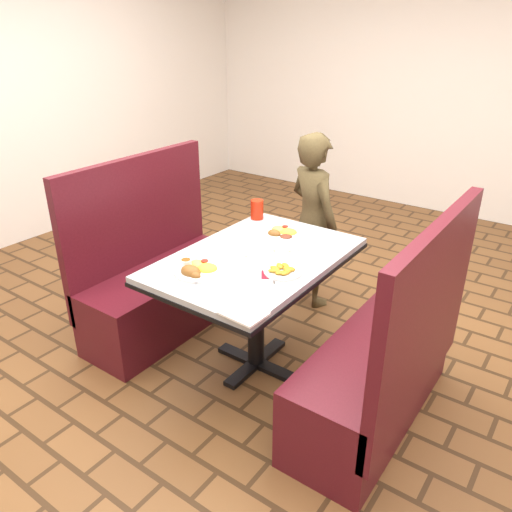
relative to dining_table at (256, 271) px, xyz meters
name	(u,v)px	position (x,y,z in m)	size (l,w,h in m)	color
room	(256,29)	(0.00, 0.00, 1.26)	(7.00, 7.04, 2.82)	brown
dining_table	(256,271)	(0.00, 0.00, 0.00)	(0.81, 1.21, 0.75)	#B2B4B7
booth_bench_left	(161,283)	(-0.80, 0.00, -0.32)	(0.47, 1.20, 1.17)	#54131C
booth_bench_right	(382,368)	(0.80, 0.00, -0.32)	(0.47, 1.20, 1.17)	#54131C
diner_person	(313,221)	(-0.15, 0.92, -0.01)	(0.47, 0.31, 1.28)	brown
near_dinner_plate	(198,267)	(-0.13, -0.34, 0.12)	(0.26, 0.26, 0.08)	white
far_dinner_plate	(283,232)	(-0.04, 0.34, 0.12)	(0.25, 0.25, 0.07)	white
plantain_plate	(283,271)	(0.24, -0.09, 0.11)	(0.20, 0.20, 0.03)	white
maroon_napkin	(271,275)	(0.20, -0.14, 0.10)	(0.09, 0.09, 0.00)	maroon
spoon_utensil	(274,278)	(0.24, -0.17, 0.10)	(0.01, 0.12, 0.00)	silver
red_tumbler	(257,209)	(-0.34, 0.49, 0.16)	(0.09, 0.09, 0.13)	#B5200C
paper_napkin	(244,313)	(0.32, -0.54, 0.10)	(0.20, 0.15, 0.01)	white
knife_utensil	(198,274)	(-0.10, -0.37, 0.11)	(0.01, 0.16, 0.00)	silver
fork_utensil	(203,277)	(-0.06, -0.38, 0.11)	(0.01, 0.16, 0.00)	silver
lettuce_shreds	(268,254)	(0.04, 0.06, 0.10)	(0.28, 0.32, 0.00)	#84BA4A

